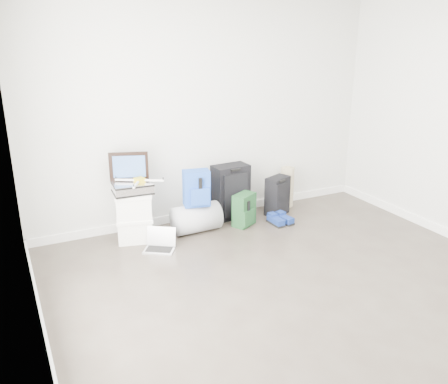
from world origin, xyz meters
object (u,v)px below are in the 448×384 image
briefcase (133,188)px  laptop (160,244)px  boxes_stack (134,217)px  large_suitcase (231,192)px  duffel_bag (196,218)px  carry_on (278,196)px

briefcase → laptop: size_ratio=1.05×
boxes_stack → briefcase: (0.00, 0.00, 0.35)m
boxes_stack → laptop: 0.46m
briefcase → large_suitcase: same height
boxes_stack → briefcase: 0.35m
briefcase → large_suitcase: 1.34m
boxes_stack → laptop: (0.18, -0.35, -0.23)m
large_suitcase → duffel_bag: bearing=-162.7°
briefcase → carry_on: bearing=3.2°
duffel_bag → laptop: size_ratio=1.39×
briefcase → duffel_bag: 0.87m
laptop → carry_on: bearing=44.1°
duffel_bag → carry_on: 1.18m
boxes_stack → large_suitcase: bearing=20.6°
duffel_bag → large_suitcase: (0.58, 0.22, 0.18)m
duffel_bag → boxes_stack: bearing=171.6°
duffel_bag → carry_on: carry_on is taller
boxes_stack → carry_on: 1.91m
briefcase → duffel_bag: (0.73, -0.08, -0.47)m
briefcase → duffel_bag: bearing=-2.4°
boxes_stack → briefcase: briefcase is taller
briefcase → large_suitcase: (1.31, 0.14, -0.29)m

